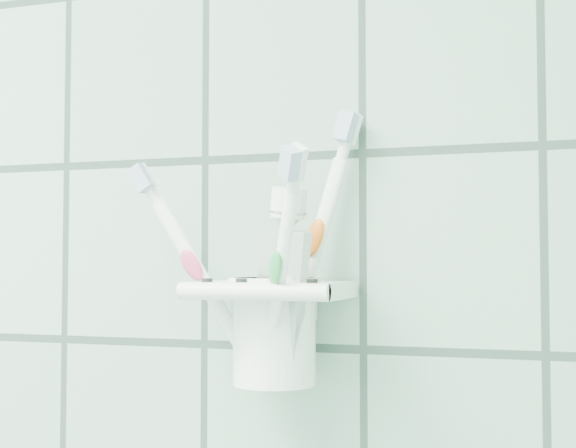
# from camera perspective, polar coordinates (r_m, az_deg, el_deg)

# --- Properties ---
(holder_bracket) EXTENTS (0.12, 0.10, 0.04)m
(holder_bracket) POSITION_cam_1_polar(r_m,az_deg,el_deg) (0.64, -1.09, -4.85)
(holder_bracket) COLOR white
(holder_bracket) RESTS_ON wall_back
(cup) EXTENTS (0.07, 0.07, 0.09)m
(cup) POSITION_cam_1_polar(r_m,az_deg,el_deg) (0.65, -0.98, -7.25)
(cup) COLOR white
(cup) RESTS_ON holder_bracket
(toothbrush_pink) EXTENTS (0.10, 0.02, 0.19)m
(toothbrush_pink) POSITION_cam_1_polar(r_m,az_deg,el_deg) (0.65, -2.28, -1.71)
(toothbrush_pink) COLOR white
(toothbrush_pink) RESTS_ON cup
(toothbrush_blue) EXTENTS (0.07, 0.03, 0.22)m
(toothbrush_blue) POSITION_cam_1_polar(r_m,az_deg,el_deg) (0.66, -0.55, -0.84)
(toothbrush_blue) COLOR white
(toothbrush_blue) RESTS_ON cup
(toothbrush_orange) EXTENTS (0.07, 0.09, 0.19)m
(toothbrush_orange) POSITION_cam_1_polar(r_m,az_deg,el_deg) (0.64, -1.65, -1.67)
(toothbrush_orange) COLOR white
(toothbrush_orange) RESTS_ON cup
(toothpaste_tube) EXTENTS (0.05, 0.04, 0.15)m
(toothpaste_tube) POSITION_cam_1_polar(r_m,az_deg,el_deg) (0.63, -1.00, -3.09)
(toothpaste_tube) COLOR silver
(toothpaste_tube) RESTS_ON cup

